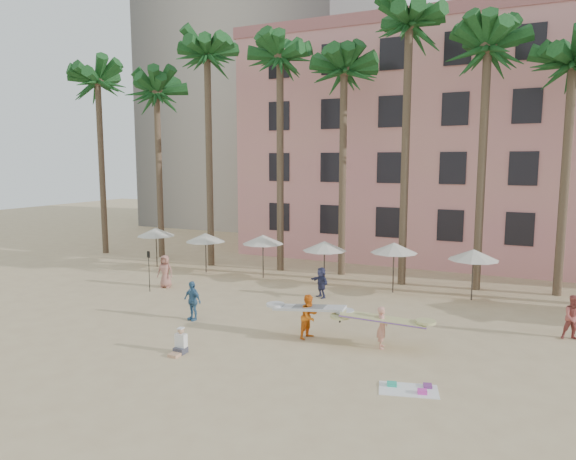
# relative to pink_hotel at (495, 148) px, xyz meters

# --- Properties ---
(ground) EXTENTS (120.00, 120.00, 0.00)m
(ground) POSITION_rel_pink_hotel_xyz_m (-7.00, -26.00, -8.00)
(ground) COLOR #D1B789
(ground) RESTS_ON ground
(pink_hotel) EXTENTS (35.00, 14.00, 16.00)m
(pink_hotel) POSITION_rel_pink_hotel_xyz_m (0.00, 0.00, 0.00)
(pink_hotel) COLOR #E09588
(pink_hotel) RESTS_ON ground
(palm_row) EXTENTS (44.40, 5.40, 16.30)m
(palm_row) POSITION_rel_pink_hotel_xyz_m (-6.49, -11.00, 4.97)
(palm_row) COLOR brown
(palm_row) RESTS_ON ground
(umbrella_row) EXTENTS (22.50, 2.70, 2.73)m
(umbrella_row) POSITION_rel_pink_hotel_xyz_m (-10.00, -13.50, -5.67)
(umbrella_row) COLOR #332B23
(umbrella_row) RESTS_ON ground
(beach_towel) EXTENTS (1.99, 1.42, 0.14)m
(beach_towel) POSITION_rel_pink_hotel_xyz_m (-0.68, -25.16, -7.97)
(beach_towel) COLOR white
(beach_towel) RESTS_ON ground
(carrier_yellow) EXTENTS (3.27, 1.45, 1.61)m
(carrier_yellow) POSITION_rel_pink_hotel_xyz_m (-2.42, -21.97, -7.07)
(carrier_yellow) COLOR #DD8F7C
(carrier_yellow) RESTS_ON ground
(carrier_white) EXTENTS (2.93, 1.05, 1.78)m
(carrier_white) POSITION_rel_pink_hotel_xyz_m (-5.34, -22.13, -7.05)
(carrier_white) COLOR orange
(carrier_white) RESTS_ON ground
(beachgoers) EXTENTS (21.10, 6.95, 1.84)m
(beachgoers) POSITION_rel_pink_hotel_xyz_m (-6.95, -18.26, -7.13)
(beachgoers) COLOR #A94C46
(beachgoers) RESTS_ON ground
(paddle) EXTENTS (0.18, 0.04, 2.23)m
(paddle) POSITION_rel_pink_hotel_xyz_m (-16.03, -18.98, -6.59)
(paddle) COLOR black
(paddle) RESTS_ON ground
(seated_man) EXTENTS (0.42, 0.74, 0.96)m
(seated_man) POSITION_rel_pink_hotel_xyz_m (-9.01, -25.68, -7.67)
(seated_man) COLOR #3F3F4C
(seated_man) RESTS_ON ground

